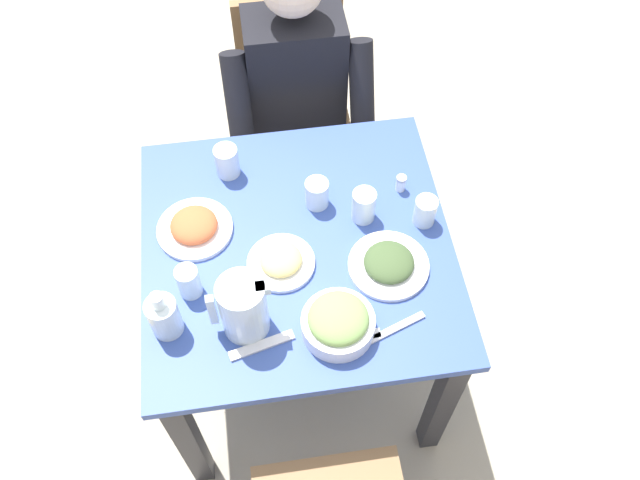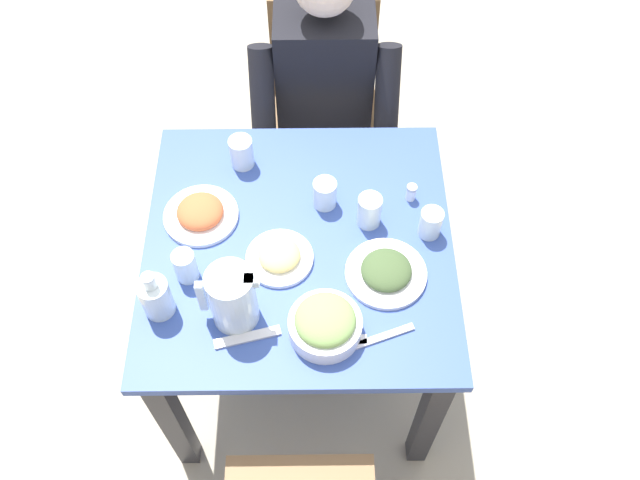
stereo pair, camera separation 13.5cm
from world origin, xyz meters
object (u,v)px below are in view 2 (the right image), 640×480
water_glass_center (325,194)px  water_pitcher (232,297)px  plate_rice_curry (200,213)px  oil_carafe (156,298)px  dining_table (300,266)px  chair_near (323,100)px  water_glass_near_left (185,266)px  water_glass_far_right (242,152)px  diner_near (324,112)px  plate_dolmas (386,272)px  salad_bowl (325,324)px  salt_shaker (411,192)px  water_glass_by_pitcher (431,223)px  water_glass_near_right (369,211)px  plate_fries (279,256)px

water_glass_center → water_pitcher: bearing=57.0°
plate_rice_curry → oil_carafe: (0.08, 0.29, 0.04)m
dining_table → chair_near: bearing=-95.9°
chair_near → water_glass_near_left: bearing=67.1°
water_glass_far_right → diner_near: bearing=-130.0°
water_glass_far_right → water_glass_near_left: size_ratio=1.01×
water_glass_center → dining_table: bearing=61.1°
water_glass_near_left → oil_carafe: 0.12m
plate_rice_curry → plate_dolmas: (-0.51, 0.20, -0.00)m
water_glass_center → water_glass_near_left: 0.44m
water_pitcher → salad_bowl: (-0.23, 0.05, -0.05)m
water_glass_near_left → salt_shaker: size_ratio=1.82×
diner_near → salt_shaker: diner_near is taller
diner_near → salad_bowl: 0.87m
plate_rice_curry → water_glass_far_right: water_glass_far_right is taller
plate_rice_curry → water_glass_by_pitcher: size_ratio=2.38×
water_glass_near_left → water_glass_near_right: bearing=-160.6°
plate_rice_curry → water_glass_far_right: (-0.11, -0.20, 0.03)m
salad_bowl → water_glass_far_right: 0.61m
plate_fries → water_glass_center: bearing=-123.3°
chair_near → plate_fries: 0.89m
plate_dolmas → dining_table: bearing=-24.5°
chair_near → diner_near: diner_near is taller
chair_near → water_glass_by_pitcher: size_ratio=9.61×
oil_carafe → water_glass_near_left: bearing=-121.9°
water_glass_center → oil_carafe: 0.55m
plate_dolmas → chair_near: bearing=-80.2°
chair_near → water_glass_center: size_ratio=9.58×
plate_dolmas → water_glass_near_right: bearing=-77.9°
chair_near → plate_fries: size_ratio=4.66×
salad_bowl → plate_rice_curry: salad_bowl is taller
oil_carafe → water_pitcher: bearing=173.9°
dining_table → water_glass_near_right: bearing=-160.6°
water_glass_far_right → salt_shaker: size_ratio=1.84×
dining_table → water_glass_by_pitcher: size_ratio=9.58×
salad_bowl → plate_rice_curry: bearing=-46.2°
salad_bowl → water_glass_near_left: water_glass_near_left is taller
water_pitcher → water_glass_center: (-0.23, -0.36, -0.05)m
diner_near → water_glass_by_pitcher: size_ratio=12.90×
chair_near → plate_dolmas: bearing=99.8°
water_glass_near_right → water_glass_far_right: bearing=-30.8°
salad_bowl → plate_dolmas: (-0.17, -0.17, -0.03)m
water_glass_by_pitcher → water_glass_near_left: bearing=11.5°
plate_dolmas → salt_shaker: size_ratio=4.07×
plate_dolmas → water_glass_far_right: (0.40, -0.40, 0.03)m
dining_table → water_glass_far_right: 0.38m
water_glass_center → water_glass_near_left: (0.37, 0.24, 0.00)m
dining_table → water_glass_by_pitcher: 0.40m
chair_near → dining_table: bearing=84.1°
plate_rice_curry → water_glass_by_pitcher: 0.65m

